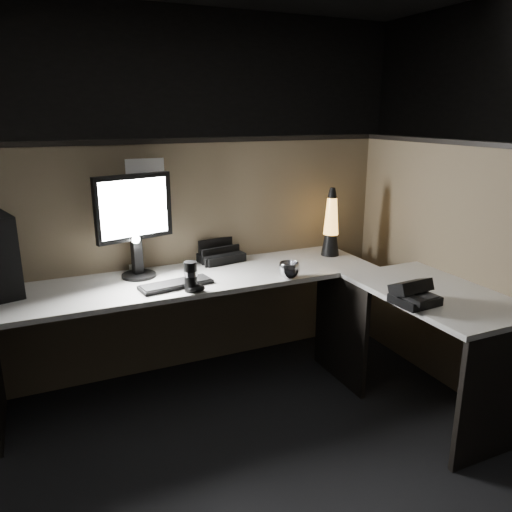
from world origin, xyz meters
name	(u,v)px	position (x,y,z in m)	size (l,w,h in m)	color
floor	(257,430)	(0.00, 0.00, 0.00)	(6.00, 6.00, 0.00)	black
room_shell	(258,127)	(0.00, 0.00, 1.62)	(6.00, 6.00, 6.00)	silver
partition_back	(200,257)	(0.00, 0.93, 0.75)	(2.66, 0.06, 1.50)	brown
partition_right	(442,266)	(1.33, 0.10, 0.75)	(0.06, 1.66, 1.50)	brown
desk	(268,311)	(0.18, 0.25, 0.58)	(2.60, 1.60, 0.73)	#B3B0A9
monitor	(134,216)	(-0.45, 0.75, 1.10)	(0.47, 0.20, 0.61)	black
keyboard	(176,285)	(-0.29, 0.48, 0.74)	(0.42, 0.14, 0.02)	black
mouse	(196,288)	(-0.22, 0.34, 0.75)	(0.10, 0.07, 0.04)	black
clip_lamp	(134,250)	(-0.46, 0.80, 0.88)	(0.05, 0.20, 0.26)	silver
organizer	(218,253)	(0.11, 0.88, 0.78)	(0.32, 0.29, 0.21)	black
lava_lamp	(331,228)	(0.86, 0.67, 0.92)	(0.13, 0.13, 0.47)	black
travel_mug	(191,277)	(-0.24, 0.36, 0.81)	(0.08, 0.08, 0.17)	black
steel_mug	(289,270)	(0.36, 0.34, 0.78)	(0.12, 0.12, 0.10)	#B9BAC0
figurine	(329,244)	(0.92, 0.79, 0.77)	(0.05, 0.05, 0.05)	#FFA828
pinned_paper	(146,186)	(-0.34, 0.90, 1.25)	(0.23, 0.00, 0.33)	white
desk_phone	(413,294)	(0.76, -0.28, 0.78)	(0.23, 0.23, 0.13)	black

